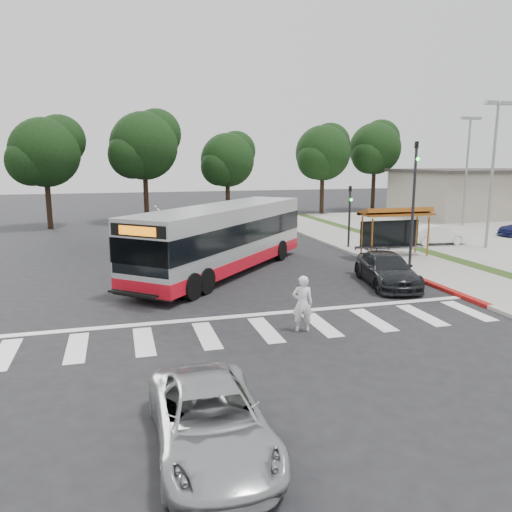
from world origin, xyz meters
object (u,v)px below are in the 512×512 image
object	(u,v)px
transit_bus	(223,240)
silver_suv_south	(211,420)
pedestrian	(302,304)
dark_sedan	(387,270)

from	to	relation	value
transit_bus	silver_suv_south	distance (m)	15.81
transit_bus	pedestrian	xyz separation A→B (m)	(0.70, -9.32, -0.74)
pedestrian	dark_sedan	xyz separation A→B (m)	(5.92, 4.83, -0.23)
pedestrian	silver_suv_south	world-z (taller)	pedestrian
dark_sedan	transit_bus	bearing A→B (deg)	157.18
pedestrian	dark_sedan	size ratio (longest dim) A/B	0.38
transit_bus	pedestrian	distance (m)	9.37
silver_suv_south	transit_bus	bearing A→B (deg)	77.51
transit_bus	silver_suv_south	size ratio (longest dim) A/B	2.81
dark_sedan	silver_suv_south	distance (m)	14.87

